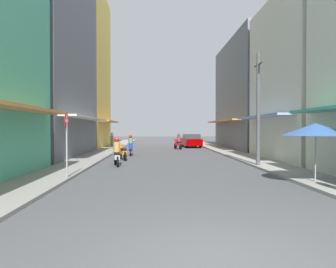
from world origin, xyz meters
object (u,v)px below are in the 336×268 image
motorbike_orange (122,152)px  parked_car (191,140)px  motorbike_green (185,140)px  motorbike_red (178,142)px  utility_pole (258,109)px  motorbike_silver (116,153)px  vendor_umbrella (316,129)px  motorbike_blue (131,146)px  pedestrian_foreground (112,139)px  street_sign_no_entry (67,137)px

motorbike_orange → parked_car: size_ratio=0.41×
motorbike_orange → motorbike_green: bearing=73.6°
motorbike_red → utility_pole: utility_pole is taller
motorbike_silver → vendor_umbrella: size_ratio=0.75×
parked_car → utility_pole: bearing=-85.2°
motorbike_blue → vendor_umbrella: (7.68, -12.89, 1.31)m
motorbike_blue → motorbike_red: bearing=59.4°
pedestrian_foreground → utility_pole: 21.20m
motorbike_orange → parked_car: parked_car is taller
pedestrian_foreground → motorbike_silver: bearing=-81.5°
motorbike_blue → motorbike_silver: bearing=-92.2°
parked_car → street_sign_no_entry: bearing=-108.8°
utility_pole → motorbike_green: bearing=93.8°
motorbike_red → vendor_umbrella: size_ratio=0.73×
motorbike_silver → motorbike_orange: size_ratio=1.03×
motorbike_orange → vendor_umbrella: 12.45m
motorbike_green → utility_pole: bearing=-86.2°
motorbike_orange → utility_pole: size_ratio=0.29×
motorbike_blue → motorbike_silver: (-0.25, -6.74, 0.00)m
pedestrian_foreground → street_sign_no_entry: (1.26, -22.36, 0.81)m
pedestrian_foreground → utility_pole: utility_pole is taller
motorbike_green → parked_car: parked_car is taller
vendor_umbrella → utility_pole: size_ratio=0.40×
vendor_umbrella → utility_pole: 5.38m
pedestrian_foreground → utility_pole: (10.18, -18.47, 2.17)m
motorbike_silver → street_sign_no_entry: size_ratio=0.67×
motorbike_orange → street_sign_no_entry: size_ratio=0.65×
motorbike_orange → street_sign_no_entry: bearing=-99.5°
parked_car → pedestrian_foreground: pedestrian_foreground is taller
motorbike_blue → street_sign_no_entry: bearing=-98.0°
motorbike_red → pedestrian_foreground: 8.00m
street_sign_no_entry → parked_car: bearing=71.2°
vendor_umbrella → utility_pole: utility_pole is taller
motorbike_red → motorbike_orange: (-4.39, -10.40, -0.20)m
parked_car → motorbike_red: bearing=-116.7°
motorbike_red → parked_car: size_ratio=0.41×
motorbike_green → pedestrian_foreground: bearing=-145.1°
motorbike_red → motorbike_green: size_ratio=0.95×
motorbike_red → utility_pole: 15.13m
motorbike_blue → motorbike_green: (5.69, 16.83, -0.20)m
utility_pole → street_sign_no_entry: size_ratio=2.27×
motorbike_blue → motorbike_silver: 6.74m
motorbike_blue → motorbike_orange: motorbike_blue is taller
motorbike_green → motorbike_orange: same height
motorbike_green → parked_car: size_ratio=0.43×
motorbike_green → vendor_umbrella: 29.82m
motorbike_green → vendor_umbrella: (1.99, -29.72, 1.51)m
motorbike_blue → motorbike_orange: size_ratio=1.05×
street_sign_no_entry → pedestrian_foreground: bearing=93.2°
street_sign_no_entry → vendor_umbrella: bearing=-8.4°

